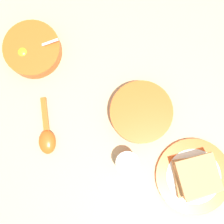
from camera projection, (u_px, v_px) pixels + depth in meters
The scene contains 7 objects.
ground_plane at pixel (111, 112), 0.92m from camera, with size 3.00×3.00×0.00m, color tan.
egg_bowl at pixel (33, 50), 0.91m from camera, with size 0.16×0.16×0.08m.
toast_plate at pixel (193, 176), 0.89m from camera, with size 0.22×0.22×0.02m.
toast_sandwich at pixel (197, 176), 0.85m from camera, with size 0.14×0.14×0.06m.
soup_spoon at pixel (47, 137), 0.89m from camera, with size 0.17×0.06×0.03m.
congee_bowl at pixel (141, 114), 0.89m from camera, with size 0.18×0.18×0.05m.
drinking_cup at pixel (127, 162), 0.86m from camera, with size 0.06×0.06×0.08m.
Camera 1 is at (0.10, 0.01, 0.91)m, focal length 50.00 mm.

